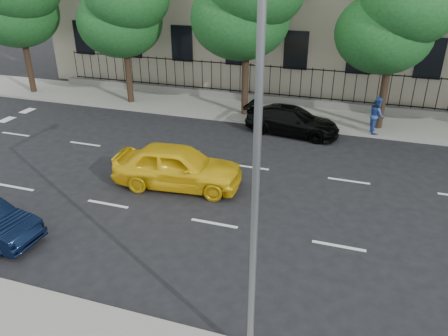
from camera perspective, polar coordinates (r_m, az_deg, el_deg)
name	(u,v)px	position (r m, az deg, el deg)	size (l,w,h in m)	color
ground	(185,270)	(12.58, -5.15, -13.15)	(120.00, 120.00, 0.00)	black
far_sidewalk	(283,114)	(24.54, 7.72, 7.03)	(60.00, 4.00, 0.15)	gray
lane_markings	(234,192)	(16.28, 1.35, -3.13)	(49.60, 4.62, 0.01)	silver
iron_fence	(289,95)	(25.97, 8.54, 9.36)	(30.00, 0.50, 2.20)	slate
street_light	(265,129)	(7.80, 5.34, 5.14)	(0.25, 3.32, 8.05)	slate
tree_d	(398,8)	(22.38, 21.79, 18.88)	(5.34, 4.94, 8.84)	#382619
yellow_taxi	(178,166)	(16.45, -6.06, 0.24)	(1.95, 4.84, 1.65)	yellow
black_sedan	(292,121)	(21.76, 8.88, 6.14)	(1.88, 4.61, 1.34)	black
pedestrian_far	(377,115)	(22.39, 19.34, 6.54)	(0.86, 0.67, 1.78)	#284792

